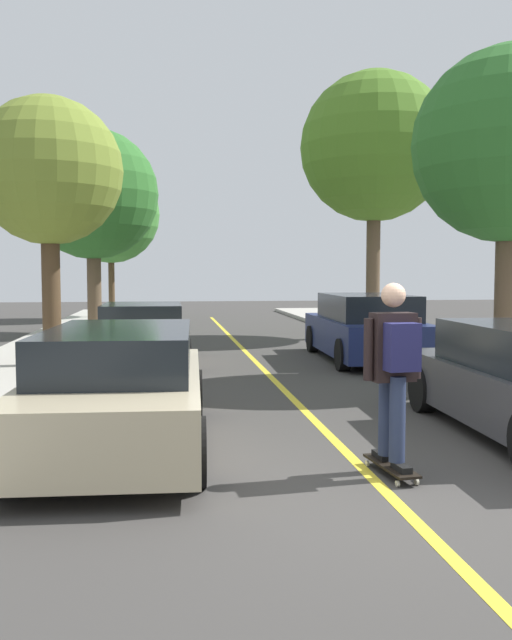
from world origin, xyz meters
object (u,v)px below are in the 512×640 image
object	(u,v)px
parked_car_left_nearest	(120,388)
skateboard	(391,466)
parked_car_left_near	(142,334)
street_tree_left_far	(111,215)
parked_car_right_near	(365,328)
skateboarder	(394,363)
street_tree_left_nearest	(49,173)
street_tree_right_near	(374,148)
street_tree_left_near	(93,195)
street_tree_right_nearest	(510,147)

from	to	relation	value
parked_car_left_nearest	skateboard	bearing A→B (deg)	-28.39
parked_car_left_near	street_tree_left_far	size ratio (longest dim) A/B	0.66
parked_car_right_near	skateboarder	size ratio (longest dim) A/B	2.69
street_tree_left_nearest	street_tree_right_near	world-z (taller)	street_tree_right_near
street_tree_left_far	skateboarder	distance (m)	22.61
parked_car_left_nearest	street_tree_left_far	xyz separation A→B (m)	(-1.68, 20.52, 3.59)
parked_car_left_nearest	street_tree_left_near	world-z (taller)	street_tree_left_near
parked_car_left_nearest	parked_car_right_near	size ratio (longest dim) A/B	0.95
street_tree_left_far	street_tree_right_nearest	size ratio (longest dim) A/B	1.06
skateboard	skateboarder	distance (m)	0.99
street_tree_right_near	street_tree_right_nearest	bearing A→B (deg)	-90.00
skateboarder	parked_car_left_nearest	bearing A→B (deg)	151.08
street_tree_left_nearest	street_tree_right_near	bearing A→B (deg)	35.26
street_tree_left_far	skateboard	xyz separation A→B (m)	(4.31, -21.93, -4.16)
street_tree_right_nearest	parked_car_left_nearest	bearing A→B (deg)	-149.37
parked_car_right_near	street_tree_left_far	size ratio (longest dim) A/B	0.77
street_tree_left_nearest	street_tree_left_far	xyz separation A→B (m)	(0.00, 14.56, 0.43)
street_tree_right_near	skateboard	bearing A→B (deg)	-106.46
parked_car_left_nearest	street_tree_right_near	size ratio (longest dim) A/B	0.58
parked_car_right_near	street_tree_right_nearest	distance (m)	4.84
parked_car_left_near	street_tree_right_nearest	world-z (taller)	street_tree_right_nearest
parked_car_left_nearest	skateboard	world-z (taller)	parked_car_left_nearest
parked_car_left_nearest	street_tree_left_nearest	distance (m)	6.95
parked_car_left_near	parked_car_right_near	world-z (taller)	parked_car_right_near
skateboarder	street_tree_left_near	bearing A→B (deg)	105.74
street_tree_left_near	skateboarder	xyz separation A→B (m)	(4.31, -15.30, -3.21)
parked_car_right_near	skateboarder	bearing A→B (deg)	-104.87
street_tree_left_nearest	street_tree_left_near	world-z (taller)	street_tree_left_near
street_tree_left_nearest	skateboarder	distance (m)	9.00
parked_car_right_near	street_tree_left_nearest	distance (m)	7.28
skateboard	street_tree_right_near	bearing A→B (deg)	73.54
street_tree_right_nearest	street_tree_left_far	bearing A→B (deg)	116.22
street_tree_left_near	street_tree_left_far	distance (m)	6.67
street_tree_left_far	street_tree_right_near	xyz separation A→B (m)	(8.20, -8.76, 1.27)
street_tree_right_near	parked_car_left_near	bearing A→B (deg)	-144.01
street_tree_left_nearest	skateboard	size ratio (longest dim) A/B	5.96
parked_car_right_near	street_tree_left_nearest	size ratio (longest dim) A/B	0.91
parked_car_left_nearest	parked_car_right_near	bearing A→B (deg)	54.80
street_tree_left_nearest	street_tree_right_near	xyz separation A→B (m)	(8.20, 5.80, 1.70)
parked_car_left_nearest	parked_car_right_near	world-z (taller)	parked_car_right_near
parked_car_left_near	skateboarder	xyz separation A→B (m)	(2.63, -8.48, 0.46)
street_tree_right_nearest	skateboard	size ratio (longest dim) A/B	6.66
street_tree_left_near	parked_car_left_nearest	bearing A→B (deg)	-83.07
parked_car_left_near	skateboard	bearing A→B (deg)	-72.71
parked_car_left_nearest	street_tree_left_near	size ratio (longest dim) A/B	0.71
street_tree_left_near	street_tree_right_nearest	distance (m)	12.93
parked_car_left_nearest	street_tree_left_near	distance (m)	14.42
parked_car_left_nearest	street_tree_left_nearest	xyz separation A→B (m)	(-1.68, 5.96, 3.16)
street_tree_right_nearest	street_tree_right_near	bearing A→B (deg)	90.00
parked_car_right_near	street_tree_right_nearest	world-z (taller)	street_tree_right_nearest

